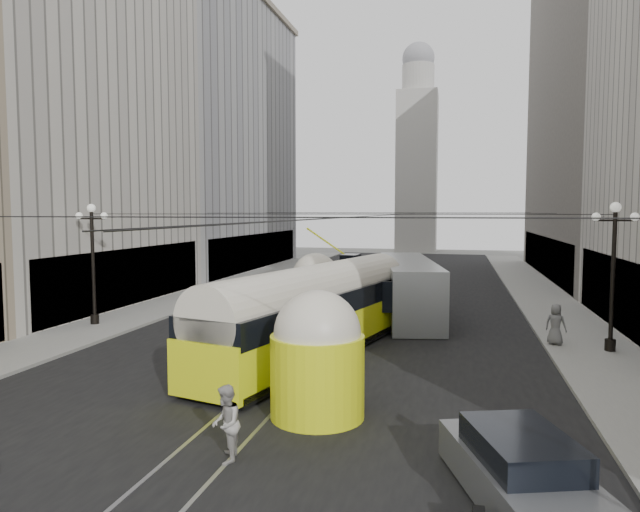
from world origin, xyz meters
The scene contains 19 objects.
road centered at (0.00, 32.50, 0.00)m, with size 20.00×85.00×0.02m, color black.
sidewalk_left centered at (-12.00, 36.00, 0.07)m, with size 4.00×72.00×0.15m, color gray.
sidewalk_right centered at (12.00, 36.00, 0.07)m, with size 4.00×72.00×0.15m, color gray.
rail_left centered at (-0.75, 32.50, 0.00)m, with size 0.12×85.00×0.04m, color gray.
rail_right centered at (0.75, 32.50, 0.00)m, with size 0.12×85.00×0.04m, color gray.
building_left_mid centered at (-20.00, 24.00, 17.31)m, with size 12.60×20.60×34.60m.
building_left_far centered at (-19.99, 48.00, 14.31)m, with size 12.60×28.60×28.60m.
building_right_far centered at (20.00, 48.00, 16.31)m, with size 12.60×32.60×32.60m.
distant_tower centered at (0.00, 80.00, 14.97)m, with size 6.00×6.00×31.36m.
lamppost_left_mid centered at (-12.60, 18.00, 3.74)m, with size 1.86×0.44×6.37m.
lamppost_right_mid centered at (12.60, 18.00, 3.74)m, with size 1.86×0.44×6.37m.
catenary centered at (0.12, 31.49, 5.88)m, with size 25.00×72.00×0.23m.
streetcar centered at (0.32, 14.96, 1.89)m, with size 6.45×17.22×3.88m.
city_bus centered at (3.39, 25.12, 1.79)m, with size 4.87×13.20×3.27m.
sedan_grey centered at (7.50, 3.81, 0.70)m, with size 3.48×5.28×1.55m.
sedan_white_far centered at (3.22, 44.09, 0.65)m, with size 2.87×4.82×1.42m.
sedan_dark_far centered at (-5.08, 52.22, 0.67)m, with size 2.33×4.85×1.49m.
pedestrian_crossing_b centered at (0.68, 4.31, 0.95)m, with size 0.92×0.72×1.90m, color #ACA8A1.
pedestrian_sidewalk_right centered at (10.50, 18.69, 1.07)m, with size 0.90×0.55×1.85m, color slate.
Camera 1 is at (6.11, -8.35, 6.14)m, focal length 32.00 mm.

